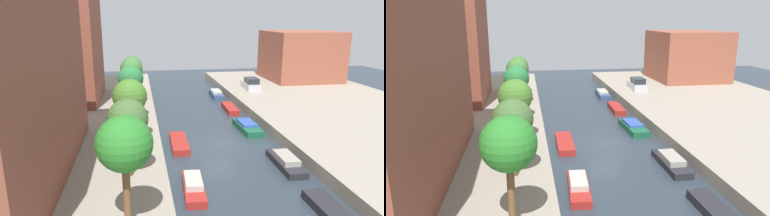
{
  "view_description": "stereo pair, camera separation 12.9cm",
  "coord_description": "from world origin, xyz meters",
  "views": [
    {
      "loc": [
        -6.56,
        -26.85,
        10.47
      ],
      "look_at": [
        -1.0,
        8.74,
        0.9
      ],
      "focal_mm": 32.44,
      "sensor_mm": 36.0,
      "label": 1
    },
    {
      "loc": [
        -6.43,
        -26.87,
        10.47
      ],
      "look_at": [
        -1.0,
        8.74,
        0.9
      ],
      "focal_mm": 32.44,
      "sensor_mm": 36.0,
      "label": 2
    }
  ],
  "objects": [
    {
      "name": "ground_plane",
      "position": [
        0.0,
        0.0,
        0.0
      ],
      "size": [
        84.0,
        84.0,
        0.0
      ],
      "primitive_type": "plane",
      "color": "#28333D"
    },
    {
      "name": "quay_left",
      "position": [
        -15.0,
        0.0,
        0.5
      ],
      "size": [
        20.0,
        64.0,
        1.0
      ],
      "primitive_type": "cube",
      "color": "gray",
      "rests_on": "ground_plane"
    },
    {
      "name": "quay_right",
      "position": [
        15.0,
        0.0,
        0.5
      ],
      "size": [
        20.0,
        64.0,
        1.0
      ],
      "primitive_type": "cube",
      "color": "gray",
      "rests_on": "ground_plane"
    },
    {
      "name": "apartment_tower_far",
      "position": [
        -16.0,
        14.39,
        11.54
      ],
      "size": [
        10.0,
        11.04,
        21.08
      ],
      "primitive_type": "cube",
      "color": "brown",
      "rests_on": "quay_left"
    },
    {
      "name": "low_block_right",
      "position": [
        18.0,
        23.17,
        4.64
      ],
      "size": [
        10.0,
        10.02,
        7.29
      ],
      "primitive_type": "cube",
      "color": "brown",
      "rests_on": "quay_right"
    },
    {
      "name": "street_tree_0",
      "position": [
        -7.28,
        -12.41,
        5.04
      ],
      "size": [
        2.54,
        2.54,
        5.37
      ],
      "color": "brown",
      "rests_on": "quay_left"
    },
    {
      "name": "street_tree_1",
      "position": [
        -7.28,
        -6.98,
        4.56
      ],
      "size": [
        2.45,
        2.45,
        4.82
      ],
      "color": "#503C29",
      "rests_on": "quay_left"
    },
    {
      "name": "street_tree_2",
      "position": [
        -7.28,
        -0.66,
        4.53
      ],
      "size": [
        2.65,
        2.65,
        4.88
      ],
      "color": "#4D4529",
      "rests_on": "quay_left"
    },
    {
      "name": "street_tree_3",
      "position": [
        -7.28,
        4.95,
        4.91
      ],
      "size": [
        2.35,
        2.35,
        5.13
      ],
      "color": "brown",
      "rests_on": "quay_left"
    },
    {
      "name": "street_tree_4",
      "position": [
        -7.28,
        10.95,
        4.92
      ],
      "size": [
        2.43,
        2.43,
        5.16
      ],
      "color": "brown",
      "rests_on": "quay_left"
    },
    {
      "name": "street_tree_5",
      "position": [
        -7.28,
        16.52,
        4.47
      ],
      "size": [
        2.41,
        2.41,
        4.7
      ],
      "color": "#4E4730",
      "rests_on": "quay_left"
    },
    {
      "name": "parked_car",
      "position": [
        8.26,
        16.95,
        1.65
      ],
      "size": [
        1.92,
        4.29,
        1.55
      ],
      "color": "#B7B7BC",
      "rests_on": "quay_right"
    },
    {
      "name": "moored_boat_left_2",
      "position": [
        -3.48,
        -7.75,
        0.35
      ],
      "size": [
        1.52,
        4.24,
        0.85
      ],
      "color": "maroon",
      "rests_on": "ground_plane"
    },
    {
      "name": "moored_boat_left_3",
      "position": [
        -3.44,
        0.07,
        0.25
      ],
      "size": [
        1.45,
        4.61,
        0.51
      ],
      "color": "maroon",
      "rests_on": "ground_plane"
    },
    {
      "name": "moored_boat_right_1",
      "position": [
        3.44,
        -11.67,
        0.27
      ],
      "size": [
        1.4,
        4.45,
        0.54
      ],
      "color": "#232328",
      "rests_on": "ground_plane"
    },
    {
      "name": "moored_boat_right_2",
      "position": [
        3.65,
        -5.13,
        0.36
      ],
      "size": [
        1.41,
        4.52,
        0.87
      ],
      "color": "#232328",
      "rests_on": "ground_plane"
    },
    {
      "name": "moored_boat_right_3",
      "position": [
        3.43,
        3.18,
        0.35
      ],
      "size": [
        1.75,
        4.62,
        0.79
      ],
      "color": "#195638",
      "rests_on": "ground_plane"
    },
    {
      "name": "moored_boat_right_4",
      "position": [
        3.64,
        10.18,
        0.29
      ],
      "size": [
        1.39,
        4.39,
        0.58
      ],
      "color": "maroon",
      "rests_on": "ground_plane"
    },
    {
      "name": "moored_boat_right_5",
      "position": [
        3.67,
        17.44,
        0.37
      ],
      "size": [
        1.56,
        4.51,
        0.85
      ],
      "color": "#33476B",
      "rests_on": "ground_plane"
    }
  ]
}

